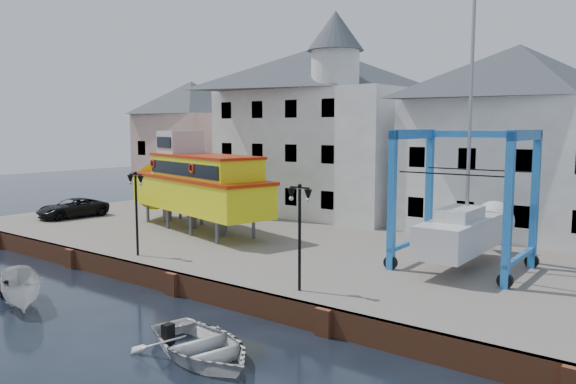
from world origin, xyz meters
The scene contains 13 objects.
ground centered at (0.00, 0.00, 0.00)m, with size 140.00×140.00×0.00m, color black.
hardstanding centered at (0.00, 11.00, 0.50)m, with size 44.00×22.00×1.00m, color #5E5652.
quay_wall centered at (0.00, 0.10, 0.50)m, with size 44.00×0.47×1.00m.
building_pink centered at (-18.00, 18.00, 6.15)m, with size 8.00×7.00×10.30m.
building_white_main centered at (-4.87, 18.39, 7.34)m, with size 14.00×8.30×14.00m.
building_white_right centered at (9.00, 19.00, 6.60)m, with size 12.00×8.00×11.20m.
lamp_post_left centered at (-4.00, 1.20, 4.17)m, with size 1.12×0.32×4.20m.
lamp_post_right centered at (6.00, 1.20, 4.17)m, with size 1.12×0.32×4.20m.
tour_boat centered at (-7.45, 8.04, 3.89)m, with size 14.47×6.79×6.13m.
travel_lift centered at (9.78, 9.13, 3.01)m, with size 5.64×7.96×12.01m.
van centered at (-17.43, 5.93, 1.67)m, with size 2.24×4.85×1.35m, color black.
motorboat_a centered at (-3.89, -4.78, 0.00)m, with size 1.54×4.10×1.58m, color silver.
motorboat_b centered at (5.89, -3.98, 0.00)m, with size 3.48×4.87×1.01m, color silver.
Camera 1 is at (18.61, -16.02, 7.33)m, focal length 35.00 mm.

